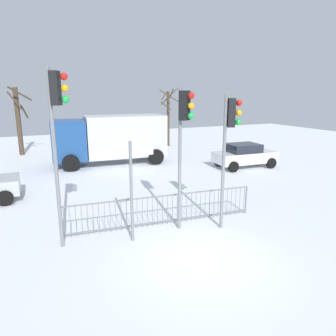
{
  "coord_description": "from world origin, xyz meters",
  "views": [
    {
      "loc": [
        -4.08,
        -6.77,
        4.49
      ],
      "look_at": [
        0.76,
        3.79,
        1.69
      ],
      "focal_mm": 33.32,
      "sensor_mm": 36.0,
      "label": 1
    }
  ],
  "objects_px": {
    "traffic_light_mid_right": "(184,128)",
    "traffic_light_mid_left": "(57,120)",
    "delivery_truck": "(111,137)",
    "bare_tree_centre": "(168,116)",
    "traffic_light_rear_right": "(229,133)",
    "car_white_far": "(244,155)",
    "bare_tree_left": "(19,120)",
    "direction_sign_post": "(133,186)"
  },
  "relations": [
    {
      "from": "traffic_light_mid_right",
      "to": "traffic_light_mid_left",
      "type": "height_order",
      "value": "traffic_light_mid_left"
    },
    {
      "from": "delivery_truck",
      "to": "bare_tree_centre",
      "type": "bearing_deg",
      "value": -138.15
    },
    {
      "from": "traffic_light_mid_left",
      "to": "bare_tree_centre",
      "type": "bearing_deg",
      "value": 169.76
    },
    {
      "from": "traffic_light_rear_right",
      "to": "delivery_truck",
      "type": "relative_size",
      "value": 0.62
    },
    {
      "from": "car_white_far",
      "to": "bare_tree_centre",
      "type": "height_order",
      "value": "bare_tree_centre"
    },
    {
      "from": "traffic_light_mid_right",
      "to": "car_white_far",
      "type": "height_order",
      "value": "traffic_light_mid_right"
    },
    {
      "from": "delivery_truck",
      "to": "bare_tree_left",
      "type": "height_order",
      "value": "bare_tree_left"
    },
    {
      "from": "bare_tree_centre",
      "to": "car_white_far",
      "type": "bearing_deg",
      "value": -84.09
    },
    {
      "from": "traffic_light_mid_left",
      "to": "delivery_truck",
      "type": "distance_m",
      "value": 11.5
    },
    {
      "from": "traffic_light_mid_left",
      "to": "bare_tree_centre",
      "type": "height_order",
      "value": "traffic_light_mid_left"
    },
    {
      "from": "traffic_light_mid_left",
      "to": "bare_tree_left",
      "type": "xyz_separation_m",
      "value": [
        -1.19,
        16.29,
        -1.16
      ]
    },
    {
      "from": "car_white_far",
      "to": "bare_tree_left",
      "type": "distance_m",
      "value": 16.22
    },
    {
      "from": "direction_sign_post",
      "to": "delivery_truck",
      "type": "xyz_separation_m",
      "value": [
        2.15,
        10.98,
        -0.02
      ]
    },
    {
      "from": "traffic_light_mid_right",
      "to": "direction_sign_post",
      "type": "relative_size",
      "value": 1.49
    },
    {
      "from": "direction_sign_post",
      "to": "car_white_far",
      "type": "distance_m",
      "value": 11.53
    },
    {
      "from": "delivery_truck",
      "to": "traffic_light_mid_left",
      "type": "bearing_deg",
      "value": 72.65
    },
    {
      "from": "traffic_light_rear_right",
      "to": "bare_tree_left",
      "type": "bearing_deg",
      "value": -140.33
    },
    {
      "from": "direction_sign_post",
      "to": "bare_tree_left",
      "type": "relative_size",
      "value": 0.63
    },
    {
      "from": "direction_sign_post",
      "to": "car_white_far",
      "type": "xyz_separation_m",
      "value": [
        9.39,
        6.63,
        -0.99
      ]
    },
    {
      "from": "direction_sign_post",
      "to": "bare_tree_left",
      "type": "xyz_separation_m",
      "value": [
        -3.17,
        16.74,
        0.85
      ]
    },
    {
      "from": "car_white_far",
      "to": "traffic_light_mid_left",
      "type": "bearing_deg",
      "value": -147.95
    },
    {
      "from": "traffic_light_rear_right",
      "to": "bare_tree_left",
      "type": "distance_m",
      "value": 18.26
    },
    {
      "from": "traffic_light_mid_left",
      "to": "bare_tree_centre",
      "type": "xyz_separation_m",
      "value": [
        10.41,
        15.41,
        -1.17
      ]
    },
    {
      "from": "traffic_light_mid_right",
      "to": "traffic_light_mid_left",
      "type": "xyz_separation_m",
      "value": [
        -3.71,
        0.36,
        0.35
      ]
    },
    {
      "from": "traffic_light_rear_right",
      "to": "bare_tree_left",
      "type": "xyz_separation_m",
      "value": [
        -6.3,
        17.12,
        -0.65
      ]
    },
    {
      "from": "traffic_light_rear_right",
      "to": "car_white_far",
      "type": "bearing_deg",
      "value": 157.74
    },
    {
      "from": "traffic_light_mid_right",
      "to": "bare_tree_centre",
      "type": "bearing_deg",
      "value": -138.48
    },
    {
      "from": "traffic_light_mid_right",
      "to": "delivery_truck",
      "type": "xyz_separation_m",
      "value": [
        0.42,
        10.9,
        -1.68
      ]
    },
    {
      "from": "traffic_light_mid_left",
      "to": "bare_tree_left",
      "type": "relative_size",
      "value": 1.04
    },
    {
      "from": "bare_tree_centre",
      "to": "traffic_light_mid_right",
      "type": "bearing_deg",
      "value": -113.01
    },
    {
      "from": "traffic_light_mid_right",
      "to": "car_white_far",
      "type": "distance_m",
      "value": 10.41
    },
    {
      "from": "bare_tree_left",
      "to": "bare_tree_centre",
      "type": "distance_m",
      "value": 11.63
    },
    {
      "from": "direction_sign_post",
      "to": "car_white_far",
      "type": "relative_size",
      "value": 0.81
    },
    {
      "from": "traffic_light_mid_right",
      "to": "traffic_light_rear_right",
      "type": "relative_size",
      "value": 1.05
    },
    {
      "from": "direction_sign_post",
      "to": "delivery_truck",
      "type": "relative_size",
      "value": 0.44
    },
    {
      "from": "bare_tree_left",
      "to": "car_white_far",
      "type": "bearing_deg",
      "value": -38.84
    },
    {
      "from": "bare_tree_centre",
      "to": "traffic_light_rear_right",
      "type": "bearing_deg",
      "value": -108.07
    },
    {
      "from": "car_white_far",
      "to": "delivery_truck",
      "type": "bearing_deg",
      "value": 152.48
    },
    {
      "from": "bare_tree_left",
      "to": "delivery_truck",
      "type": "bearing_deg",
      "value": -47.25
    },
    {
      "from": "bare_tree_centre",
      "to": "direction_sign_post",
      "type": "bearing_deg",
      "value": -118.0
    },
    {
      "from": "direction_sign_post",
      "to": "bare_tree_left",
      "type": "distance_m",
      "value": 17.05
    },
    {
      "from": "traffic_light_rear_right",
      "to": "delivery_truck",
      "type": "distance_m",
      "value": 11.51
    }
  ]
}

